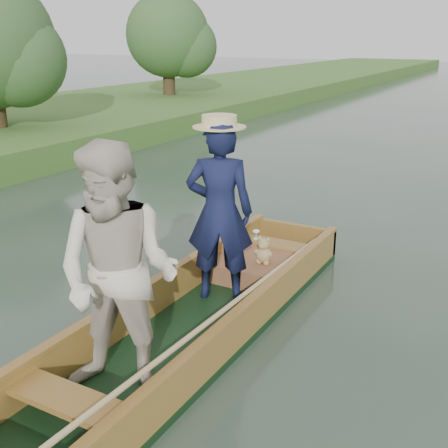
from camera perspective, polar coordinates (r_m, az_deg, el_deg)
The scene contains 3 objects.
ground at distance 5.44m, azimuth -3.15°, elevation -11.32°, with size 120.00×120.00×0.00m, color #283D30.
trees_far at distance 14.25m, azimuth 15.82°, elevation 16.84°, with size 22.69×11.41×4.20m.
punt at distance 4.90m, azimuth -5.03°, elevation -4.95°, with size 1.18×5.00×2.05m.
Camera 1 is at (2.56, -3.96, 2.72)m, focal length 45.00 mm.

